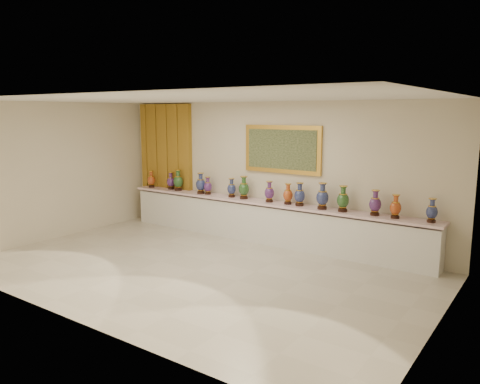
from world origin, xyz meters
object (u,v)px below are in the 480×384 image
object	(u,v)px
vase_0	(151,180)
vase_1	(171,182)
vase_2	(178,181)
counter	(265,222)

from	to	relation	value
vase_0	vase_1	size ratio (longest dim) A/B	1.00
vase_0	vase_2	size ratio (longest dim) A/B	0.83
vase_0	counter	bearing A→B (deg)	0.87
vase_2	vase_1	bearing A→B (deg)	172.28
counter	vase_1	distance (m)	2.82
vase_0	vase_1	distance (m)	0.61
counter	vase_2	bearing A→B (deg)	-179.51
vase_0	vase_1	xyz separation A→B (m)	(0.61, 0.07, 0.00)
vase_0	vase_1	world-z (taller)	vase_1
counter	vase_2	xyz separation A→B (m)	(-2.47, -0.02, 0.69)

